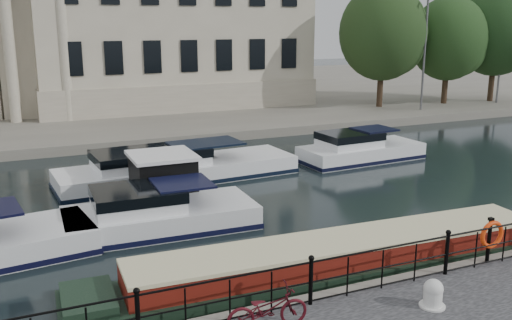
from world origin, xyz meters
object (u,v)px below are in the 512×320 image
(bicycle, at_px, (267,309))
(harbour_hut, at_px, (163,184))
(mooring_bollard, at_px, (433,294))
(life_ring_post, at_px, (491,235))
(narrowboat, at_px, (344,266))

(bicycle, relative_size, harbour_hut, 0.55)
(bicycle, bearing_deg, mooring_bollard, -94.29)
(bicycle, distance_m, mooring_bollard, 3.95)
(harbour_hut, bearing_deg, life_ring_post, -56.03)
(bicycle, relative_size, mooring_bollard, 2.67)
(mooring_bollard, height_order, life_ring_post, life_ring_post)
(bicycle, relative_size, life_ring_post, 1.41)
(mooring_bollard, xyz_separation_m, narrowboat, (-0.45, 3.04, -0.50))
(life_ring_post, bearing_deg, mooring_bollard, -156.96)
(mooring_bollard, distance_m, life_ring_post, 3.36)
(mooring_bollard, relative_size, harbour_hut, 0.21)
(mooring_bollard, height_order, harbour_hut, harbour_hut)
(mooring_bollard, bearing_deg, life_ring_post, 23.04)
(mooring_bollard, xyz_separation_m, harbour_hut, (-3.38, 11.11, 0.09))
(mooring_bollard, height_order, narrowboat, mooring_bollard)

